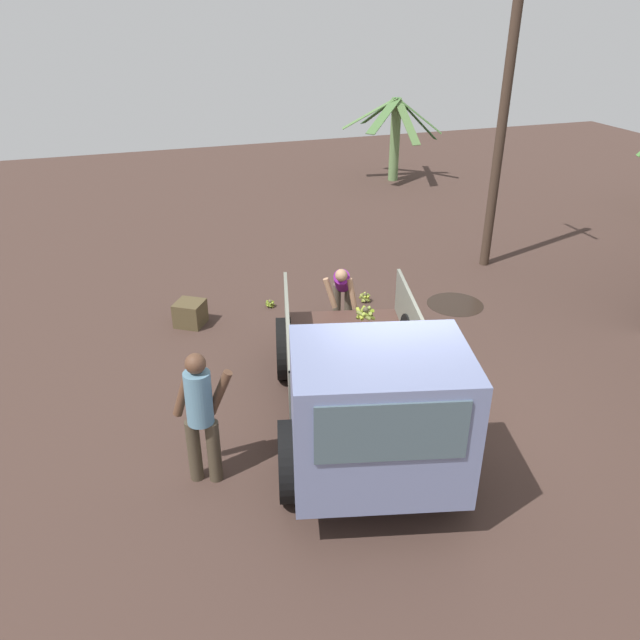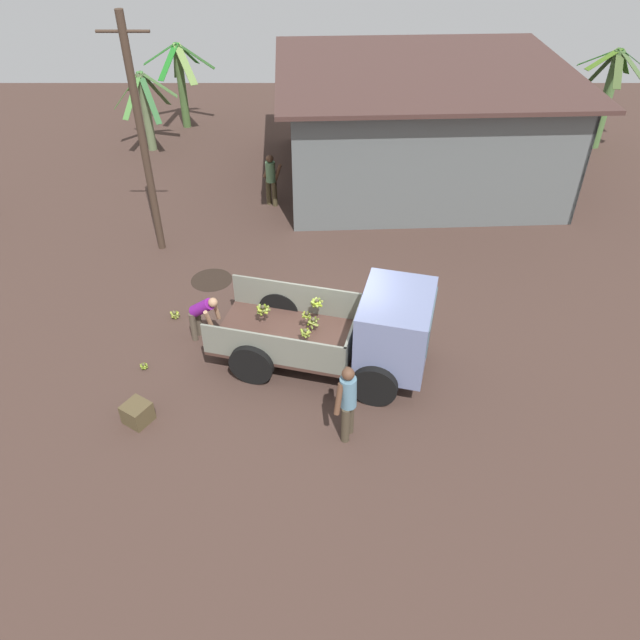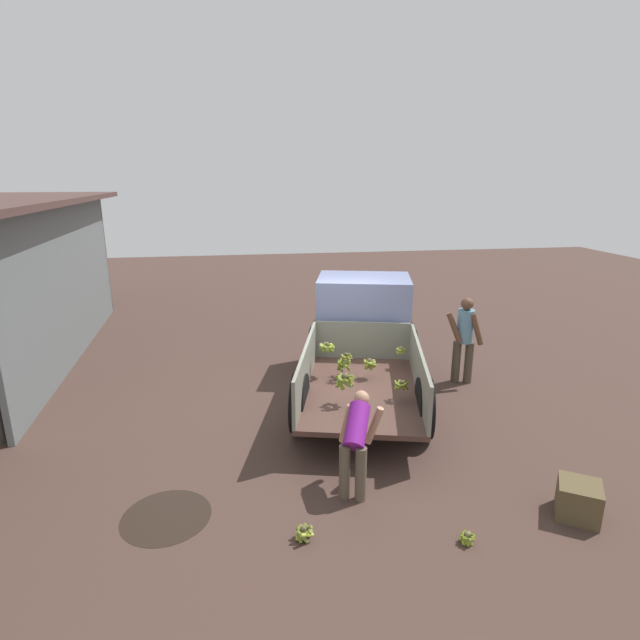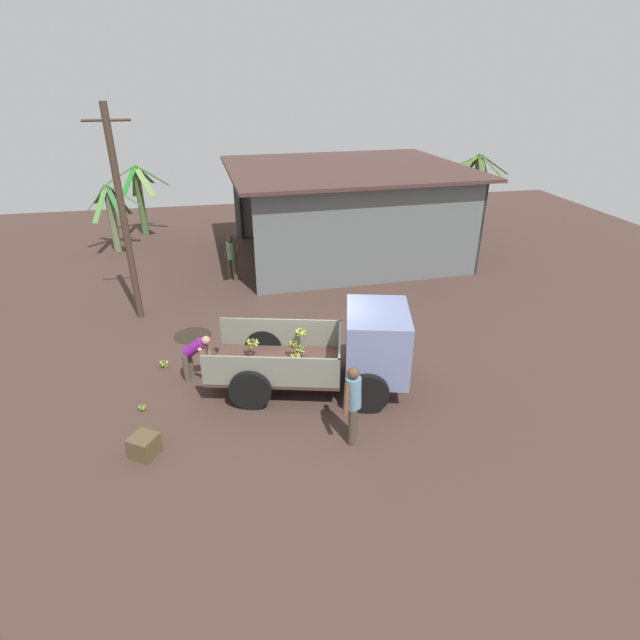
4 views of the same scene
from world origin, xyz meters
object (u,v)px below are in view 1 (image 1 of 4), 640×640
Objects in this scene: banana_bunch_on_ground_0 at (365,297)px; banana_bunch_on_ground_1 at (270,303)px; cargo_truck at (371,401)px; utility_pole at (503,117)px; person_foreground_visitor at (200,412)px; person_worker_loading at (342,289)px; wooden_crate_0 at (190,313)px.

banana_bunch_on_ground_0 is 1.78m from banana_bunch_on_ground_1.
utility_pole reaches higher than cargo_truck.
utility_pole is at bearing -32.24° from person_foreground_visitor.
utility_pole is at bearing 151.85° from cargo_truck.
banana_bunch_on_ground_1 is (-1.16, -0.98, -0.65)m from person_worker_loading.
person_worker_loading is at bearing 179.19° from cargo_truck.
utility_pole is at bearing 106.58° from banana_bunch_on_ground_0.
person_foreground_visitor reaches higher than wooden_crate_0.
cargo_truck is 4.81m from wooden_crate_0.
banana_bunch_on_ground_1 is (0.59, -4.87, -2.97)m from utility_pole.
utility_pole is 4.89× the size of person_worker_loading.
wooden_crate_0 is at bearing -81.25° from banana_bunch_on_ground_1.
banana_bunch_on_ground_1 is 0.40× the size of wooden_crate_0.
wooden_crate_0 reaches higher than banana_bunch_on_ground_1.
wooden_crate_0 is (-4.50, -1.50, -0.81)m from cargo_truck.
cargo_truck reaches higher than wooden_crate_0.
utility_pole reaches higher than person_foreground_visitor.
banana_bunch_on_ground_0 is 1.24× the size of banana_bunch_on_ground_1.
banana_bunch_on_ground_0 is at bearing 79.03° from banana_bunch_on_ground_1.
person_foreground_visitor is at bearing -5.21° from wooden_crate_0.
banana_bunch_on_ground_0 is (-0.82, 0.77, -0.63)m from person_worker_loading.
person_worker_loading is (1.75, -3.90, -2.33)m from utility_pole.
cargo_truck is 4.80m from banana_bunch_on_ground_0.
person_foreground_visitor is 4.69m from banana_bunch_on_ground_1.
cargo_truck reaches higher than banana_bunch_on_ground_1.
banana_bunch_on_ground_0 is (-4.38, 1.73, -0.93)m from cargo_truck.
cargo_truck reaches higher than banana_bunch_on_ground_0.
cargo_truck reaches higher than person_worker_loading.
cargo_truck is at bearing 18.44° from wooden_crate_0.
banana_bunch_on_ground_1 is at bearing 98.75° from wooden_crate_0.
person_worker_loading is at bearing -65.76° from utility_pole.
utility_pole reaches higher than person_worker_loading.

